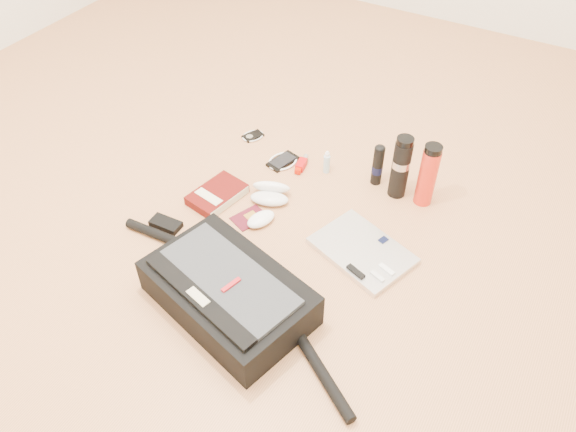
{
  "coord_description": "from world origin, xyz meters",
  "views": [
    {
      "loc": [
        0.69,
        -1.14,
        1.44
      ],
      "look_at": [
        -0.02,
        0.09,
        0.06
      ],
      "focal_mm": 35.0,
      "sensor_mm": 36.0,
      "label": 1
    }
  ],
  "objects_px": {
    "messenger_bag": "(227,292)",
    "thermos_black": "(401,167)",
    "laptop": "(362,251)",
    "book": "(217,195)",
    "thermos_red": "(428,175)"
  },
  "relations": [
    {
      "from": "laptop",
      "to": "book",
      "type": "bearing_deg",
      "value": -159.09
    },
    {
      "from": "messenger_bag",
      "to": "book",
      "type": "relative_size",
      "value": 4.41
    },
    {
      "from": "thermos_black",
      "to": "thermos_red",
      "type": "distance_m",
      "value": 0.1
    },
    {
      "from": "book",
      "to": "thermos_red",
      "type": "distance_m",
      "value": 0.78
    },
    {
      "from": "book",
      "to": "thermos_black",
      "type": "distance_m",
      "value": 0.69
    },
    {
      "from": "messenger_bag",
      "to": "thermos_black",
      "type": "xyz_separation_m",
      "value": [
        0.26,
        0.76,
        0.06
      ]
    },
    {
      "from": "thermos_red",
      "to": "thermos_black",
      "type": "bearing_deg",
      "value": -175.71
    },
    {
      "from": "book",
      "to": "thermos_black",
      "type": "bearing_deg",
      "value": 42.88
    },
    {
      "from": "messenger_bag",
      "to": "laptop",
      "type": "bearing_deg",
      "value": 71.51
    },
    {
      "from": "book",
      "to": "thermos_red",
      "type": "relative_size",
      "value": 0.9
    },
    {
      "from": "laptop",
      "to": "book",
      "type": "distance_m",
      "value": 0.59
    },
    {
      "from": "book",
      "to": "thermos_black",
      "type": "relative_size",
      "value": 0.89
    },
    {
      "from": "book",
      "to": "laptop",
      "type": "bearing_deg",
      "value": 12.18
    },
    {
      "from": "thermos_black",
      "to": "thermos_red",
      "type": "height_order",
      "value": "thermos_black"
    },
    {
      "from": "messenger_bag",
      "to": "laptop",
      "type": "relative_size",
      "value": 2.67
    }
  ]
}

